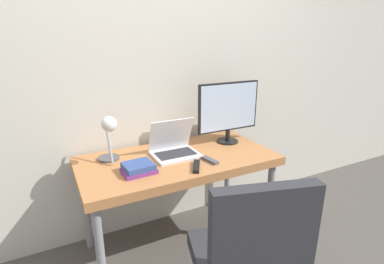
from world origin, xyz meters
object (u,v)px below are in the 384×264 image
laptop (174,148)px  desk_lamp (109,134)px  book_stack (139,168)px  office_chair (250,256)px  monitor (228,109)px

laptop → desk_lamp: size_ratio=0.95×
book_stack → laptop: bearing=27.7°
laptop → office_chair: laptop is taller
monitor → laptop: bearing=-173.2°
desk_lamp → book_stack: 0.30m
office_chair → desk_lamp: bearing=114.6°
monitor → office_chair: monitor is taller
monitor → office_chair: 1.17m
desk_lamp → book_stack: (0.12, -0.20, -0.18)m
laptop → office_chair: bearing=-90.3°
monitor → book_stack: monitor is taller
office_chair → book_stack: bearing=112.7°
monitor → desk_lamp: 0.92m
monitor → book_stack: bearing=-164.5°
office_chair → laptop: bearing=89.7°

